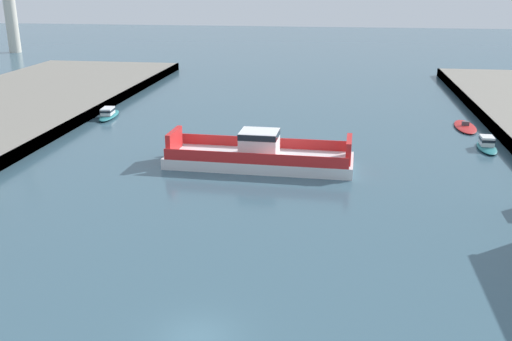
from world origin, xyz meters
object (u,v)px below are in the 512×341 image
Objects in this scene: chain_ferry at (259,155)px; moored_boat_near_left at (109,114)px; moored_boat_mid_left at (487,144)px; moored_boat_far_left at (465,127)px.

chain_ferry reaches higher than moored_boat_near_left.
moored_boat_mid_left is (47.32, -8.35, -0.00)m from moored_boat_near_left.
moored_boat_far_left is at bearing 1.20° from moored_boat_near_left.
moored_boat_near_left is 1.26× the size of moored_boat_mid_left.
chain_ferry is 30.32m from moored_boat_far_left.
moored_boat_far_left is at bearing 92.94° from moored_boat_mid_left.
chain_ferry is 29.19m from moored_boat_near_left.
moored_boat_near_left reaches higher than moored_boat_far_left.
chain_ferry is 2.61× the size of moored_boat_far_left.
moored_boat_near_left is 48.05m from moored_boat_mid_left.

